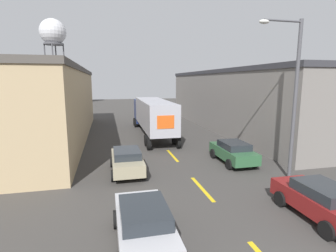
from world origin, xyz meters
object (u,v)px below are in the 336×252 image
Objects in this scene: semi_truck at (152,113)px; parked_car_right_near at (321,200)px; parked_car_left_near at (144,224)px; water_tower at (53,33)px; parked_car_right_mid at (233,152)px; street_lamp at (291,90)px; parked_car_left_far at (127,160)px.

semi_truck is 3.41× the size of parked_car_right_near.
parked_car_left_near is (-7.24, -0.10, 0.00)m from parked_car_right_near.
parked_car_left_near is at bearing -77.87° from water_tower.
parked_car_right_mid is 0.48× the size of street_lamp.
semi_truck is at bearing 79.48° from parked_car_left_near.
water_tower is at bearing 112.14° from street_lamp.
semi_truck is 41.63m from water_tower.
parked_car_right_near and parked_car_left_near have the same top height.
parked_car_left_near is (-7.24, -7.75, 0.00)m from parked_car_right_mid.
parked_car_left_far is at bearing -76.05° from water_tower.
parked_car_right_near is at bearing -77.74° from semi_truck.
water_tower reaches higher than street_lamp.
semi_truck is 3.41× the size of parked_car_left_near.
parked_car_right_mid is 10.61m from parked_car_left_near.
parked_car_right_mid and parked_car_left_far have the same top height.
parked_car_right_near is (3.78, -18.51, -1.45)m from semi_truck.
parked_car_left_near is 1.00× the size of parked_car_left_far.
parked_car_right_near is 6.19m from street_lamp.
semi_truck is at bearing 101.56° from parked_car_right_near.
parked_car_right_near is at bearing -90.00° from parked_car_right_mid.
parked_car_right_near is 0.22× the size of water_tower.
water_tower is (-15.26, 36.30, 13.49)m from semi_truck.
semi_truck is 18.94m from parked_car_right_near.
parked_car_left_near is at bearing -90.00° from parked_car_left_far.
water_tower is at bearing 103.95° from parked_car_left_far.
water_tower is (-19.04, 54.81, 14.94)m from parked_car_right_near.
parked_car_right_mid is 1.00× the size of parked_car_left_near.
parked_car_left_near and parked_car_left_far have the same top height.
parked_car_left_near is at bearing -133.04° from parked_car_right_mid.
parked_car_right_mid is at bearing 46.96° from parked_car_left_near.
parked_car_right_mid is 53.01m from water_tower.
parked_car_left_far is (-7.24, -0.35, 0.00)m from parked_car_right_mid.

